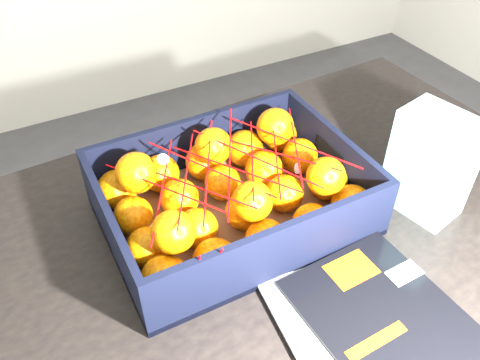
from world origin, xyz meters
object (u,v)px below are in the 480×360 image
magazine_stack (375,330)px  produce_crate (232,202)px  table (281,263)px  retail_carton (431,164)px

magazine_stack → produce_crate: (-0.07, 0.31, 0.03)m
table → retail_carton: retail_carton is taller
magazine_stack → retail_carton: bearing=35.3°
magazine_stack → produce_crate: produce_crate is taller
produce_crate → retail_carton: bearing=-22.7°
magazine_stack → produce_crate: size_ratio=0.74×
magazine_stack → retail_carton: size_ratio=1.67×
table → produce_crate: produce_crate is taller
produce_crate → table: bearing=-44.3°
magazine_stack → retail_carton: retail_carton is taller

